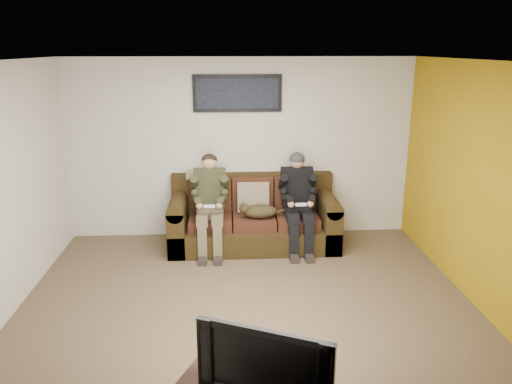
{
  "coord_description": "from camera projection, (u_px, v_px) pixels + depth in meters",
  "views": [
    {
      "loc": [
        -0.21,
        -4.88,
        2.73
      ],
      "look_at": [
        0.16,
        1.2,
        0.95
      ],
      "focal_mm": 35.0,
      "sensor_mm": 36.0,
      "label": 1
    }
  ],
  "objects": [
    {
      "name": "sofa",
      "position": [
        253.0,
        219.0,
        7.12
      ],
      "size": [
        2.34,
        1.01,
        0.96
      ],
      "color": "#2E220E",
      "rests_on": "ground"
    },
    {
      "name": "person_left",
      "position": [
        210.0,
        198.0,
        6.79
      ],
      "size": [
        0.51,
        0.87,
        1.32
      ],
      "color": "brown",
      "rests_on": "sofa"
    },
    {
      "name": "throw_pillow",
      "position": [
        253.0,
        197.0,
        7.07
      ],
      "size": [
        0.45,
        0.21,
        0.44
      ],
      "primitive_type": "cube",
      "rotation": [
        -0.21,
        0.0,
        0.0
      ],
      "color": "#846D56",
      "rests_on": "sofa"
    },
    {
      "name": "floor",
      "position": [
        248.0,
        306.0,
        5.46
      ],
      "size": [
        5.0,
        5.0,
        0.0
      ],
      "primitive_type": "plane",
      "color": "brown",
      "rests_on": "ground"
    },
    {
      "name": "ceiling",
      "position": [
        247.0,
        61.0,
        4.73
      ],
      "size": [
        5.0,
        5.0,
        0.0
      ],
      "primitive_type": "plane",
      "rotation": [
        3.14,
        0.0,
        0.0
      ],
      "color": "silver",
      "rests_on": "ground"
    },
    {
      "name": "person_right",
      "position": [
        298.0,
        196.0,
        6.86
      ],
      "size": [
        0.51,
        0.86,
        1.33
      ],
      "color": "black",
      "rests_on": "sofa"
    },
    {
      "name": "television",
      "position": [
        268.0,
        358.0,
        3.4
      ],
      "size": [
        0.92,
        0.51,
        0.55
      ],
      "primitive_type": "imported",
      "rotation": [
        0.0,
        0.0,
        -0.42
      ],
      "color": "black",
      "rests_on": "tv_stand"
    },
    {
      "name": "cat",
      "position": [
        259.0,
        211.0,
        6.82
      ],
      "size": [
        0.66,
        0.26,
        0.24
      ],
      "color": "#45381B",
      "rests_on": "sofa"
    },
    {
      "name": "throw_blanket",
      "position": [
        203.0,
        174.0,
        7.2
      ],
      "size": [
        0.48,
        0.23,
        0.08
      ],
      "primitive_type": "cube",
      "color": "#BAB489",
      "rests_on": "sofa"
    },
    {
      "name": "wall_front",
      "position": [
        264.0,
        299.0,
        2.94
      ],
      "size": [
        5.0,
        0.0,
        5.0
      ],
      "primitive_type": "plane",
      "rotation": [
        -1.57,
        0.0,
        0.0
      ],
      "color": "beige",
      "rests_on": "ground"
    },
    {
      "name": "wall_right",
      "position": [
        485.0,
        188.0,
        5.24
      ],
      "size": [
        0.0,
        4.5,
        4.5
      ],
      "primitive_type": "plane",
      "rotation": [
        1.57,
        0.0,
        -1.57
      ],
      "color": "beige",
      "rests_on": "ground"
    },
    {
      "name": "framed_poster",
      "position": [
        237.0,
        93.0,
        6.99
      ],
      "size": [
        1.25,
        0.05,
        0.52
      ],
      "color": "black",
      "rests_on": "wall_back"
    },
    {
      "name": "wall_back",
      "position": [
        240.0,
        149.0,
        7.25
      ],
      "size": [
        5.0,
        0.0,
        5.0
      ],
      "primitive_type": "plane",
      "rotation": [
        1.57,
        0.0,
        0.0
      ],
      "color": "beige",
      "rests_on": "ground"
    },
    {
      "name": "accent_wall_right",
      "position": [
        484.0,
        188.0,
        5.24
      ],
      "size": [
        0.0,
        4.5,
        4.5
      ],
      "primitive_type": "plane",
      "rotation": [
        1.57,
        0.0,
        -1.57
      ],
      "color": "#A48010",
      "rests_on": "ground"
    }
  ]
}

